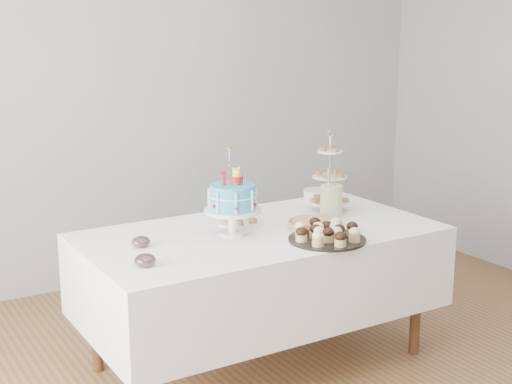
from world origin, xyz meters
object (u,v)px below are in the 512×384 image
table (260,270)px  jam_bowl_a (145,260)px  pastry_plate (241,221)px  utensil_pitcher (331,200)px  birthday_cake (233,212)px  plate_stack (318,195)px  tiered_stand (330,177)px  cupcake_tray (327,232)px  jam_bowl_b (141,242)px  pie (315,224)px

table → jam_bowl_a: jam_bowl_a is taller
pastry_plate → utensil_pitcher: utensil_pitcher is taller
birthday_cake → plate_stack: 0.94m
tiered_stand → jam_bowl_a: tiered_stand is taller
table → jam_bowl_a: size_ratio=18.80×
cupcake_tray → jam_bowl_a: (-0.96, 0.11, -0.02)m
jam_bowl_b → utensil_pitcher: utensil_pitcher is taller
plate_stack → pastry_plate: bearing=-162.2°
cupcake_tray → pastry_plate: (-0.21, 0.52, -0.03)m
pie → table: bearing=154.6°
birthday_cake → plate_stack: bearing=46.4°
utensil_pitcher → birthday_cake: bearing=169.2°
plate_stack → jam_bowl_a: 1.57m
table → tiered_stand: bearing=15.2°
jam_bowl_b → pie: bearing=-11.2°
pastry_plate → plate_stack: bearing=17.8°
birthday_cake → pie: (0.44, -0.13, -0.10)m
plate_stack → jam_bowl_a: bearing=-156.3°
table → jam_bowl_b: jam_bowl_b is taller
jam_bowl_b → utensil_pitcher: size_ratio=0.33×
jam_bowl_a → jam_bowl_b: jam_bowl_a is taller
birthday_cake → pastry_plate: size_ratio=1.87×
plate_stack → pie: bearing=-127.3°
pie → jam_bowl_b: bearing=168.8°
table → pie: (0.27, -0.13, 0.25)m
birthday_cake → tiered_stand: (0.75, 0.16, 0.08)m
birthday_cake → jam_bowl_b: (-0.50, 0.06, -0.10)m
utensil_pitcher → pastry_plate: bearing=150.9°
cupcake_tray → plate_stack: size_ratio=2.26×
pie → tiered_stand: (0.31, 0.29, 0.18)m
tiered_stand → jam_bowl_b: tiered_stand is taller
tiered_stand → jam_bowl_a: bearing=-163.9°
table → utensil_pitcher: utensil_pitcher is taller
table → jam_bowl_b: bearing=175.1°
plate_stack → jam_bowl_a: (-1.44, -0.63, -0.01)m
pie → pastry_plate: (-0.29, 0.31, -0.01)m
jam_bowl_b → utensil_pitcher: bearing=-1.6°
pastry_plate → jam_bowl_b: 0.66m
tiered_stand → pastry_plate: bearing=178.2°
birthday_cake → plate_stack: birthday_cake is taller
plate_stack → jam_bowl_a: size_ratio=1.74×
pie → jam_bowl_b: size_ratio=3.21×
table → jam_bowl_b: 0.72m
utensil_pitcher → jam_bowl_a: bearing=178.7°
cupcake_tray → jam_bowl_b: cupcake_tray is taller
birthday_cake → utensil_pitcher: bearing=23.1°
tiered_stand → pastry_plate: 0.63m
cupcake_tray → pie: size_ratio=1.33×
table → jam_bowl_a: bearing=-163.2°
birthday_cake → jam_bowl_a: 0.65m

